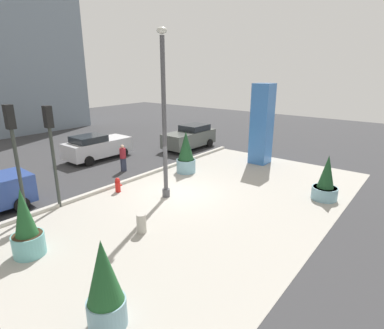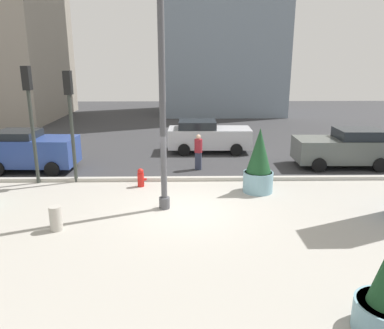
{
  "view_description": "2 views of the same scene",
  "coord_description": "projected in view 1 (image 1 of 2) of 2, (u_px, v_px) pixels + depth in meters",
  "views": [
    {
      "loc": [
        -10.82,
        -9.44,
        5.87
      ],
      "look_at": [
        0.36,
        -0.63,
        1.5
      ],
      "focal_mm": 29.14,
      "sensor_mm": 36.0,
      "label": 1
    },
    {
      "loc": [
        -0.0,
        -11.74,
        4.87
      ],
      "look_at": [
        0.23,
        -0.31,
        1.66
      ],
      "focal_mm": 35.13,
      "sensor_mm": 36.0,
      "label": 2
    }
  ],
  "objects": [
    {
      "name": "traffic_light_far_side",
      "position": [
        14.0,
        145.0,
        11.76
      ],
      "size": [
        0.28,
        0.42,
        4.64
      ],
      "color": "#333833",
      "rests_on": "ground_plane"
    },
    {
      "name": "lamp_post",
      "position": [
        164.0,
        120.0,
        13.9
      ],
      "size": [
        0.44,
        0.44,
        7.54
      ],
      "color": "#4C4C51",
      "rests_on": "ground_plane"
    },
    {
      "name": "plaza_pavement",
      "position": [
        211.0,
        203.0,
        14.25
      ],
      "size": [
        18.0,
        10.0,
        0.02
      ],
      "primitive_type": "cube",
      "color": "#ADA89E",
      "rests_on": "ground_plane"
    },
    {
      "name": "concrete_bollard",
      "position": [
        141.0,
        223.0,
        11.58
      ],
      "size": [
        0.36,
        0.36,
        0.75
      ],
      "primitive_type": "cylinder",
      "color": "#B2ADA3",
      "rests_on": "ground_plane"
    },
    {
      "name": "potted_plant_near_left",
      "position": [
        105.0,
        286.0,
        7.14
      ],
      "size": [
        0.93,
        0.93,
        2.3
      ],
      "color": "#7AA8B7",
      "rests_on": "ground_plane"
    },
    {
      "name": "pedestrian_crossing",
      "position": [
        123.0,
        157.0,
        18.46
      ],
      "size": [
        0.42,
        0.42,
        1.63
      ],
      "color": "#33384C",
      "rests_on": "ground_plane"
    },
    {
      "name": "car_curb_west",
      "position": [
        190.0,
        137.0,
        23.86
      ],
      "size": [
        4.44,
        2.17,
        1.78
      ],
      "color": "#565B56",
      "rests_on": "ground_plane"
    },
    {
      "name": "car_far_lane",
      "position": [
        97.0,
        147.0,
        21.0
      ],
      "size": [
        4.45,
        2.13,
        1.71
      ],
      "color": "silver",
      "rests_on": "ground_plane"
    },
    {
      "name": "potted_plant_curbside",
      "position": [
        326.0,
        182.0,
        14.44
      ],
      "size": [
        1.16,
        1.16,
        2.15
      ],
      "color": "#7AA8B7",
      "rests_on": "ground_plane"
    },
    {
      "name": "curb_strip",
      "position": [
        135.0,
        178.0,
        17.25
      ],
      "size": [
        18.0,
        0.24,
        0.16
      ],
      "primitive_type": "cube",
      "color": "#B7B2A8",
      "rests_on": "ground_plane"
    },
    {
      "name": "potted_plant_by_pillar",
      "position": [
        186.0,
        154.0,
        18.2
      ],
      "size": [
        1.12,
        1.12,
        2.46
      ],
      "color": "#7AA8B7",
      "rests_on": "ground_plane"
    },
    {
      "name": "fire_hydrant",
      "position": [
        118.0,
        185.0,
        15.44
      ],
      "size": [
        0.36,
        0.26,
        0.75
      ],
      "color": "red",
      "rests_on": "ground_plane"
    },
    {
      "name": "traffic_light_corner",
      "position": [
        51.0,
        141.0,
        13.0
      ],
      "size": [
        0.28,
        0.42,
        4.46
      ],
      "color": "#333833",
      "rests_on": "ground_plane"
    },
    {
      "name": "art_pillar_blue",
      "position": [
        262.0,
        124.0,
        19.68
      ],
      "size": [
        1.14,
        1.14,
        5.06
      ],
      "primitive_type": "cube",
      "color": "#3870BC",
      "rests_on": "ground_plane"
    },
    {
      "name": "potted_plant_near_right",
      "position": [
        26.0,
        229.0,
        10.02
      ],
      "size": [
        1.01,
        1.01,
        2.33
      ],
      "color": "#6BB2B2",
      "rests_on": "ground_plane"
    },
    {
      "name": "ground_plane",
      "position": [
        125.0,
        176.0,
        17.8
      ],
      "size": [
        60.0,
        60.0,
        0.0
      ],
      "primitive_type": "plane",
      "color": "#38383A"
    }
  ]
}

